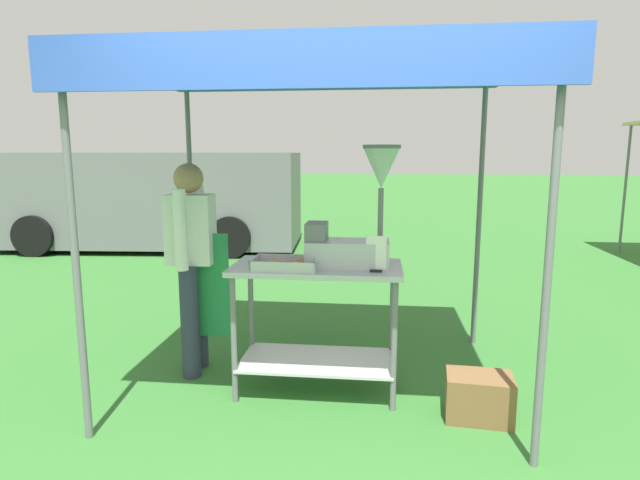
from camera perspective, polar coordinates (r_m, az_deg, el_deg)
The scene contains 9 objects.
ground_plane at distance 8.31m, azimuth 4.88°, elevation -2.17°, with size 70.00×70.00×0.00m, color #33702D.
stall_canopy at distance 3.63m, azimuth -0.19°, elevation 17.45°, with size 2.77×2.06×2.27m.
donut_cart at distance 3.65m, azimuth -0.35°, elevation -6.89°, with size 1.17×0.59×0.92m.
donut_tray at distance 3.48m, azimuth -3.75°, elevation -2.79°, with size 0.44×0.28×0.07m.
donut_fryer at distance 3.49m, azimuth 4.01°, elevation 1.85°, with size 0.62×0.28×0.82m.
menu_sign at distance 3.38m, azimuth 6.20°, elevation -1.82°, with size 0.13×0.05×0.24m.
vendor at distance 4.02m, azimuth -13.86°, elevation -1.89°, with size 0.45×0.53×1.61m.
supply_crate at distance 3.60m, azimuth 17.10°, elevation -16.18°, with size 0.44×0.32×0.29m.
van_grey at distance 9.81m, azimuth -18.22°, elevation 4.36°, with size 5.37×2.37×1.69m.
Camera 1 is at (0.20, -2.14, 1.68)m, focal length 29.06 mm.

